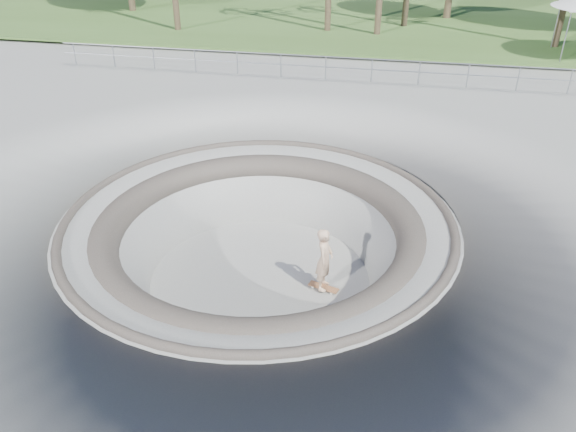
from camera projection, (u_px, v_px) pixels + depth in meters
The scene contains 6 objects.
ground at pixel (259, 218), 14.65m from camera, with size 180.00×180.00×0.00m, color #969691.
skate_bowl at pixel (260, 275), 15.57m from camera, with size 14.00×14.00×4.10m.
distant_hills at pixel (411, 31), 65.89m from camera, with size 103.20×45.00×28.60m.
safety_railing at pixel (326, 68), 24.45m from camera, with size 25.00×0.06×1.03m.
skateboard at pixel (323, 287), 15.08m from camera, with size 0.87×0.46×0.09m.
skater at pixel (325, 259), 14.62m from camera, with size 0.65×0.43×1.79m, color #DDB38F.
Camera 1 is at (3.29, -12.21, 7.43)m, focal length 35.00 mm.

